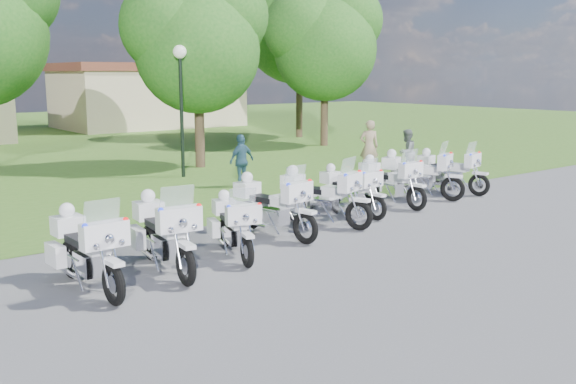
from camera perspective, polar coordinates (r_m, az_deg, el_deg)
ground at (r=12.76m, az=2.11°, el=-5.14°), size 100.00×100.00×0.00m
motorcycle_0 at (r=10.82m, az=-17.51°, el=-4.85°), size 0.80×2.37×1.59m
motorcycle_1 at (r=11.50m, az=-11.02°, el=-3.55°), size 0.97×2.43×1.63m
motorcycle_2 at (r=12.30m, az=-4.87°, el=-2.92°), size 1.08×2.05×1.42m
motorcycle_3 at (r=13.70m, az=-1.53°, el=-1.18°), size 1.00×2.37×1.60m
motorcycle_4 at (r=14.74m, az=2.87°, el=-0.33°), size 1.27×2.32×1.62m
motorcycle_5 at (r=15.90m, az=5.49°, el=0.19°), size 0.75×2.17×1.46m
motorcycle_6 at (r=17.16m, az=8.95°, el=1.01°), size 0.76×2.31×1.56m
motorcycle_7 at (r=18.27m, az=11.39°, el=1.59°), size 1.41×2.27×1.63m
motorcycle_8 at (r=19.35m, az=14.04°, el=1.85°), size 1.10×2.24×1.53m
lamp_post at (r=21.67m, az=-9.53°, el=9.90°), size 0.44×0.44×4.36m
tree_2 at (r=24.01m, az=-8.20°, el=13.37°), size 5.33×4.55×7.10m
tree_3 at (r=31.17m, az=3.20°, el=13.41°), size 5.73×4.89×7.64m
tree_4 at (r=35.50m, az=0.91°, el=15.77°), size 7.62×6.50×10.16m
building_east at (r=43.73m, az=-12.34°, el=8.42°), size 11.44×7.28×4.10m
bystander_a at (r=22.62m, az=7.22°, el=4.00°), size 0.80×0.73×1.84m
bystander_b at (r=22.31m, az=10.48°, el=3.47°), size 0.87×0.74×1.57m
bystander_c at (r=19.66m, az=-4.15°, el=2.76°), size 1.00×0.55×1.62m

